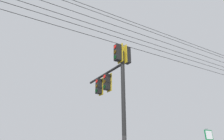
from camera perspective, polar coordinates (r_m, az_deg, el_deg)
name	(u,v)px	position (r m, az deg, el deg)	size (l,w,h in m)	color
signal_mast_assembly	(115,85)	(10.08, 0.90, -4.48)	(3.15, 2.85, 7.08)	black
overhead_wire_span	(103,24)	(10.40, -2.76, 13.37)	(15.90, 20.56, 1.79)	black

